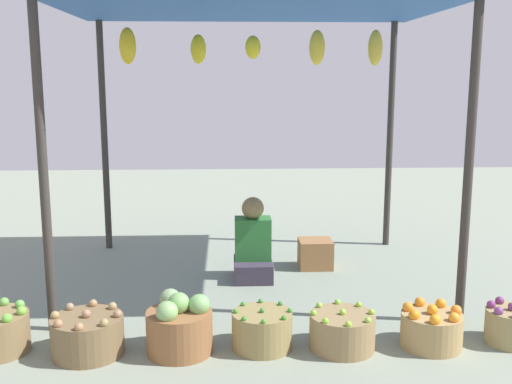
{
  "coord_description": "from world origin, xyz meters",
  "views": [
    {
      "loc": [
        -0.23,
        -5.57,
        1.89
      ],
      "look_at": [
        0.0,
        -0.6,
        0.95
      ],
      "focal_mm": 42.91,
      "sensor_mm": 36.0,
      "label": 1
    }
  ],
  "objects_px": {
    "basket_limes": "(342,331)",
    "vendor_person": "(253,247)",
    "basket_potatoes": "(87,335)",
    "basket_cabbages": "(179,327)",
    "basket_purple_onions": "(511,325)",
    "basket_green_chilies": "(263,330)",
    "wooden_crate_near_vendor": "(315,254)",
    "basket_oranges": "(431,329)"
  },
  "relations": [
    {
      "from": "basket_limes",
      "to": "basket_purple_onions",
      "type": "relative_size",
      "value": 1.28
    },
    {
      "from": "basket_cabbages",
      "to": "basket_purple_onions",
      "type": "xyz_separation_m",
      "value": [
        2.37,
        0.04,
        -0.05
      ]
    },
    {
      "from": "basket_potatoes",
      "to": "basket_green_chilies",
      "type": "xyz_separation_m",
      "value": [
        1.21,
        0.04,
        -0.01
      ]
    },
    {
      "from": "basket_oranges",
      "to": "basket_purple_onions",
      "type": "height_order",
      "value": "basket_oranges"
    },
    {
      "from": "vendor_person",
      "to": "basket_potatoes",
      "type": "bearing_deg",
      "value": -127.43
    },
    {
      "from": "basket_cabbages",
      "to": "basket_purple_onions",
      "type": "distance_m",
      "value": 2.37
    },
    {
      "from": "basket_purple_onions",
      "to": "vendor_person",
      "type": "bearing_deg",
      "value": 139.35
    },
    {
      "from": "vendor_person",
      "to": "basket_cabbages",
      "type": "xyz_separation_m",
      "value": [
        -0.58,
        -1.58,
        -0.11
      ]
    },
    {
      "from": "vendor_person",
      "to": "basket_purple_onions",
      "type": "height_order",
      "value": "vendor_person"
    },
    {
      "from": "basket_potatoes",
      "to": "wooden_crate_near_vendor",
      "type": "relative_size",
      "value": 1.52
    },
    {
      "from": "basket_cabbages",
      "to": "basket_oranges",
      "type": "relative_size",
      "value": 1.06
    },
    {
      "from": "basket_cabbages",
      "to": "wooden_crate_near_vendor",
      "type": "distance_m",
      "value": 2.23
    },
    {
      "from": "basket_cabbages",
      "to": "basket_green_chilies",
      "type": "relative_size",
      "value": 1.08
    },
    {
      "from": "basket_potatoes",
      "to": "vendor_person",
      "type": "bearing_deg",
      "value": 52.57
    },
    {
      "from": "vendor_person",
      "to": "basket_potatoes",
      "type": "xyz_separation_m",
      "value": [
        -1.21,
        -1.58,
        -0.16
      ]
    },
    {
      "from": "basket_oranges",
      "to": "basket_purple_onions",
      "type": "xyz_separation_m",
      "value": [
        0.59,
        0.03,
        0.0
      ]
    },
    {
      "from": "vendor_person",
      "to": "basket_cabbages",
      "type": "height_order",
      "value": "vendor_person"
    },
    {
      "from": "basket_green_chilies",
      "to": "basket_purple_onions",
      "type": "distance_m",
      "value": 1.79
    },
    {
      "from": "basket_green_chilies",
      "to": "basket_oranges",
      "type": "distance_m",
      "value": 1.2
    },
    {
      "from": "basket_cabbages",
      "to": "wooden_crate_near_vendor",
      "type": "relative_size",
      "value": 1.4
    },
    {
      "from": "basket_limes",
      "to": "basket_potatoes",
      "type": "bearing_deg",
      "value": -179.88
    },
    {
      "from": "basket_potatoes",
      "to": "basket_cabbages",
      "type": "bearing_deg",
      "value": -0.03
    },
    {
      "from": "vendor_person",
      "to": "basket_green_chilies",
      "type": "relative_size",
      "value": 1.83
    },
    {
      "from": "basket_cabbages",
      "to": "basket_oranges",
      "type": "distance_m",
      "value": 1.78
    },
    {
      "from": "basket_potatoes",
      "to": "basket_oranges",
      "type": "relative_size",
      "value": 1.15
    },
    {
      "from": "basket_green_chilies",
      "to": "basket_purple_onions",
      "type": "xyz_separation_m",
      "value": [
        1.79,
        -0.0,
        -0.0
      ]
    },
    {
      "from": "basket_limes",
      "to": "vendor_person",
      "type": "bearing_deg",
      "value": 109.7
    },
    {
      "from": "basket_potatoes",
      "to": "basket_purple_onions",
      "type": "distance_m",
      "value": 3.0
    },
    {
      "from": "basket_green_chilies",
      "to": "basket_purple_onions",
      "type": "bearing_deg",
      "value": -0.07
    },
    {
      "from": "basket_potatoes",
      "to": "basket_limes",
      "type": "relative_size",
      "value": 1.08
    },
    {
      "from": "basket_green_chilies",
      "to": "basket_potatoes",
      "type": "bearing_deg",
      "value": -178.07
    },
    {
      "from": "vendor_person",
      "to": "wooden_crate_near_vendor",
      "type": "distance_m",
      "value": 0.72
    },
    {
      "from": "wooden_crate_near_vendor",
      "to": "basket_cabbages",
      "type": "bearing_deg",
      "value": -123.02
    },
    {
      "from": "basket_limes",
      "to": "wooden_crate_near_vendor",
      "type": "bearing_deg",
      "value": 87.68
    },
    {
      "from": "vendor_person",
      "to": "basket_oranges",
      "type": "height_order",
      "value": "vendor_person"
    },
    {
      "from": "vendor_person",
      "to": "basket_green_chilies",
      "type": "xyz_separation_m",
      "value": [
        0.01,
        -1.54,
        -0.17
      ]
    },
    {
      "from": "basket_cabbages",
      "to": "basket_oranges",
      "type": "height_order",
      "value": "basket_cabbages"
    },
    {
      "from": "basket_limes",
      "to": "basket_purple_onions",
      "type": "bearing_deg",
      "value": 1.63
    },
    {
      "from": "basket_green_chilies",
      "to": "wooden_crate_near_vendor",
      "type": "bearing_deg",
      "value": 70.89
    },
    {
      "from": "basket_purple_onions",
      "to": "basket_potatoes",
      "type": "bearing_deg",
      "value": -179.26
    },
    {
      "from": "basket_green_chilies",
      "to": "wooden_crate_near_vendor",
      "type": "distance_m",
      "value": 1.94
    },
    {
      "from": "basket_limes",
      "to": "wooden_crate_near_vendor",
      "type": "distance_m",
      "value": 1.87
    }
  ]
}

